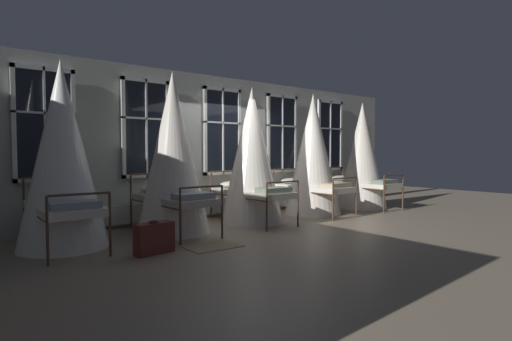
% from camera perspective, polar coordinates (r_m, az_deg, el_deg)
% --- Properties ---
extents(ground, '(21.05, 21.05, 0.00)m').
position_cam_1_polar(ground, '(8.28, 0.14, -7.41)').
color(ground, gray).
extents(back_wall_with_windows, '(11.53, 0.10, 3.13)m').
position_cam_1_polar(back_wall_with_windows, '(9.24, -5.08, 3.35)').
color(back_wall_with_windows, '#B2B7AD').
rests_on(back_wall_with_windows, ground).
extents(window_bank, '(8.19, 0.10, 2.80)m').
position_cam_1_polar(window_bank, '(9.15, -4.65, 0.56)').
color(window_bank, black).
rests_on(window_bank, ground).
extents(cot_first, '(1.30, 1.94, 2.81)m').
position_cam_1_polar(cot_first, '(6.71, -25.57, 1.75)').
color(cot_first, '#4C3323').
rests_on(cot_first, ground).
extents(cot_second, '(1.30, 1.94, 2.86)m').
position_cam_1_polar(cot_second, '(7.33, -11.57, 2.18)').
color(cot_second, '#4C3323').
rests_on(cot_second, ground).
extents(cot_third, '(1.30, 1.94, 2.76)m').
position_cam_1_polar(cot_third, '(8.27, -0.58, 1.92)').
color(cot_third, '#4C3323').
rests_on(cot_third, ground).
extents(cot_fourth, '(1.30, 1.93, 2.79)m').
position_cam_1_polar(cot_fourth, '(9.50, 7.97, 2.08)').
color(cot_fourth, '#4C3323').
rests_on(cot_fourth, ground).
extents(cot_fifth, '(1.30, 1.94, 2.71)m').
position_cam_1_polar(cot_fifth, '(10.85, 14.63, 1.88)').
color(cot_fifth, '#4C3323').
rests_on(cot_fifth, ground).
extents(rug_second, '(0.81, 0.58, 0.01)m').
position_cam_1_polar(rug_second, '(6.31, -6.07, -10.53)').
color(rug_second, '#8E7A5B').
rests_on(rug_second, ground).
extents(suitcase_dark, '(0.58, 0.28, 0.47)m').
position_cam_1_polar(suitcase_dark, '(5.99, -14.08, -9.18)').
color(suitcase_dark, '#5B231E').
rests_on(suitcase_dark, ground).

